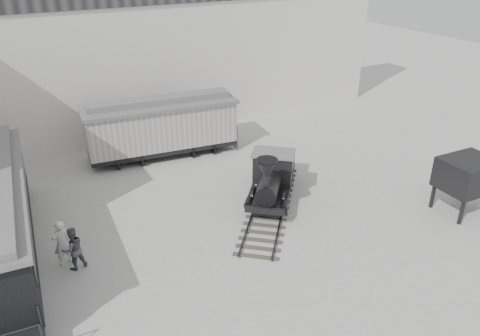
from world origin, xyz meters
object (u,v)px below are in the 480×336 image
boxcar (161,125)px  visitor_b (73,249)px  locomotive (272,180)px  coal_hopper (467,178)px  visitor_a (62,243)px

boxcar → visitor_b: size_ratio=5.01×
locomotive → boxcar: 8.03m
locomotive → coal_hopper: (7.15, -5.10, 0.59)m
locomotive → boxcar: (-2.70, 7.53, 0.74)m
visitor_a → visitor_b: visitor_a is taller
boxcar → coal_hopper: boxcar is taller
visitor_a → locomotive: bearing=166.0°
boxcar → visitor_a: size_ratio=4.64×
visitor_a → visitor_b: size_ratio=1.08×
boxcar → coal_hopper: 16.01m
boxcar → visitor_b: boxcar is taller
locomotive → visitor_a: bearing=-138.3°
visitor_a → coal_hopper: 17.54m
boxcar → coal_hopper: (9.85, -12.63, -0.15)m
boxcar → visitor_b: 10.70m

